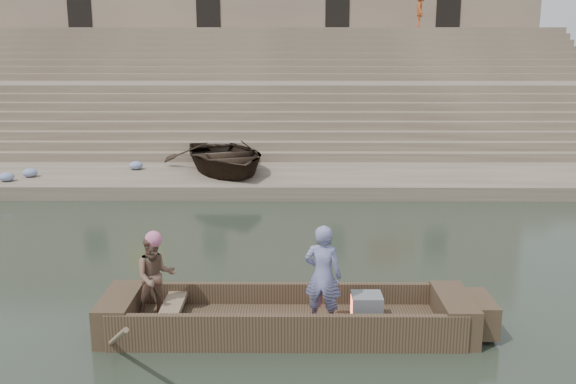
{
  "coord_description": "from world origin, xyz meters",
  "views": [
    {
      "loc": [
        2.53,
        -11.22,
        4.28
      ],
      "look_at": [
        2.46,
        1.16,
        1.4
      ],
      "focal_mm": 39.06,
      "sensor_mm": 36.0,
      "label": 1
    }
  ],
  "objects_px": {
    "television": "(366,307)",
    "pedestrian": "(421,10)",
    "standing_man": "(323,276)",
    "rowing_man": "(155,277)",
    "main_rowboat": "(287,326)",
    "beached_rowboat": "(224,156)"
  },
  "relations": [
    {
      "from": "rowing_man",
      "to": "beached_rowboat",
      "type": "xyz_separation_m",
      "value": [
        -0.07,
        10.61,
        0.02
      ]
    },
    {
      "from": "main_rowboat",
      "to": "television",
      "type": "height_order",
      "value": "television"
    },
    {
      "from": "rowing_man",
      "to": "pedestrian",
      "type": "height_order",
      "value": "pedestrian"
    },
    {
      "from": "television",
      "to": "beached_rowboat",
      "type": "bearing_deg",
      "value": 107.01
    },
    {
      "from": "standing_man",
      "to": "rowing_man",
      "type": "xyz_separation_m",
      "value": [
        -2.54,
        0.28,
        -0.12
      ]
    },
    {
      "from": "standing_man",
      "to": "rowing_man",
      "type": "relative_size",
      "value": 1.19
    },
    {
      "from": "standing_man",
      "to": "television",
      "type": "bearing_deg",
      "value": -147.69
    },
    {
      "from": "rowing_man",
      "to": "television",
      "type": "xyz_separation_m",
      "value": [
        3.21,
        -0.09,
        -0.45
      ]
    },
    {
      "from": "television",
      "to": "pedestrian",
      "type": "relative_size",
      "value": 0.26
    },
    {
      "from": "beached_rowboat",
      "to": "pedestrian",
      "type": "relative_size",
      "value": 2.62
    },
    {
      "from": "television",
      "to": "pedestrian",
      "type": "xyz_separation_m",
      "value": [
        5.42,
        24.17,
        5.68
      ]
    },
    {
      "from": "standing_man",
      "to": "television",
      "type": "distance_m",
      "value": 0.91
    },
    {
      "from": "television",
      "to": "pedestrian",
      "type": "bearing_deg",
      "value": 77.36
    },
    {
      "from": "rowing_man",
      "to": "beached_rowboat",
      "type": "relative_size",
      "value": 0.28
    },
    {
      "from": "main_rowboat",
      "to": "pedestrian",
      "type": "distance_m",
      "value": 25.76
    },
    {
      "from": "main_rowboat",
      "to": "beached_rowboat",
      "type": "relative_size",
      "value": 1.06
    },
    {
      "from": "rowing_man",
      "to": "beached_rowboat",
      "type": "bearing_deg",
      "value": 70.67
    },
    {
      "from": "standing_man",
      "to": "television",
      "type": "xyz_separation_m",
      "value": [
        0.67,
        0.2,
        -0.58
      ]
    },
    {
      "from": "main_rowboat",
      "to": "pedestrian",
      "type": "bearing_deg",
      "value": 74.67
    },
    {
      "from": "standing_man",
      "to": "rowing_man",
      "type": "bearing_deg",
      "value": 9.35
    },
    {
      "from": "standing_man",
      "to": "beached_rowboat",
      "type": "bearing_deg",
      "value": -60.81
    },
    {
      "from": "rowing_man",
      "to": "beached_rowboat",
      "type": "height_order",
      "value": "rowing_man"
    }
  ]
}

